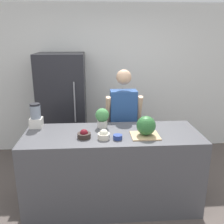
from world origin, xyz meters
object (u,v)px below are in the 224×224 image
(blender, at_px, (36,116))
(refrigerator, at_px, (63,108))
(watermelon, at_px, (146,126))
(bowl_small_blue, at_px, (118,137))
(potted_plant, at_px, (102,117))
(person, at_px, (123,124))
(bowl_cream, at_px, (104,135))
(bowl_cherries, at_px, (84,135))

(blender, bearing_deg, refrigerator, 79.57)
(watermelon, xyz_separation_m, bowl_small_blue, (-0.33, -0.08, -0.10))
(blender, xyz_separation_m, potted_plant, (0.83, -0.05, -0.01))
(bowl_small_blue, bearing_deg, refrigerator, 117.26)
(potted_plant, bearing_deg, person, 53.93)
(refrigerator, distance_m, blender, 1.11)
(bowl_cream, height_order, bowl_small_blue, bowl_cream)
(bowl_small_blue, distance_m, potted_plant, 0.44)
(potted_plant, bearing_deg, blender, 176.26)
(refrigerator, bearing_deg, blender, -100.43)
(bowl_cream, distance_m, potted_plant, 0.39)
(bowl_cream, bearing_deg, bowl_cherries, 168.56)
(bowl_cream, xyz_separation_m, blender, (-0.83, 0.43, 0.10))
(watermelon, xyz_separation_m, potted_plant, (-0.49, 0.32, 0.01))
(bowl_cream, bearing_deg, blender, 152.53)
(bowl_cherries, bearing_deg, bowl_small_blue, -9.81)
(refrigerator, distance_m, bowl_small_blue, 1.72)
(watermelon, bearing_deg, person, 103.06)
(bowl_small_blue, bearing_deg, watermelon, 13.18)
(refrigerator, relative_size, watermelon, 8.13)
(bowl_small_blue, relative_size, blender, 0.34)
(bowl_cherries, bearing_deg, blender, 147.58)
(bowl_cherries, relative_size, blender, 0.49)
(bowl_cherries, bearing_deg, bowl_cream, -11.44)
(person, bearing_deg, bowl_cherries, -124.77)
(refrigerator, height_order, watermelon, refrigerator)
(blender, bearing_deg, watermelon, -15.88)
(refrigerator, distance_m, person, 1.17)
(refrigerator, height_order, bowl_cream, refrigerator)
(potted_plant, bearing_deg, refrigerator, 119.11)
(blender, bearing_deg, person, 18.35)
(watermelon, distance_m, blender, 1.37)
(bowl_cream, relative_size, potted_plant, 0.56)
(watermelon, height_order, bowl_cream, watermelon)
(refrigerator, bearing_deg, bowl_cherries, -74.26)
(bowl_small_blue, xyz_separation_m, blender, (-0.98, 0.45, 0.12))
(refrigerator, distance_m, bowl_cream, 1.64)
(watermelon, xyz_separation_m, blender, (-1.32, 0.37, 0.02))
(refrigerator, xyz_separation_m, potted_plant, (0.63, -1.13, 0.19))
(person, bearing_deg, potted_plant, -126.07)
(bowl_cherries, xyz_separation_m, potted_plant, (0.22, 0.33, 0.10))
(person, distance_m, bowl_cherries, 0.94)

